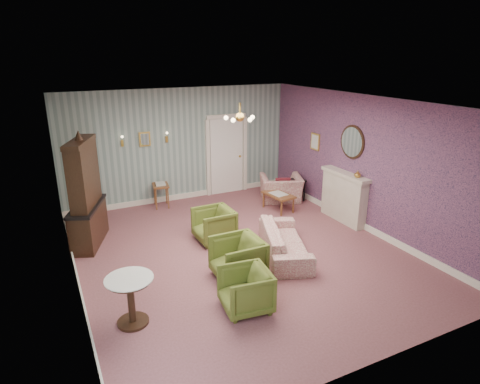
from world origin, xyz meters
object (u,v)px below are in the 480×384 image
olive_chair_b (238,257)px  dresser (85,190)px  olive_chair_c (214,223)px  coffee_table (278,202)px  pedestal_table (131,301)px  wingback_chair (281,184)px  sofa_chintz (285,237)px  side_table_black (296,190)px  olive_chair_a (245,288)px  fireplace (344,197)px

olive_chair_b → dresser: (-2.11, 2.59, 0.74)m
olive_chair_c → coffee_table: (2.11, 0.91, -0.17)m
pedestal_table → coffee_table: bearing=34.8°
wingback_chair → coffee_table: (-0.42, -0.55, -0.24)m
olive_chair_b → sofa_chintz: olive_chair_b is taller
side_table_black → olive_chair_a: bearing=-132.3°
sofa_chintz → fireplace: size_ratio=1.36×
sofa_chintz → olive_chair_b: bearing=129.3°
fireplace → coffee_table: 1.63m
olive_chair_c → wingback_chair: bearing=119.3°
pedestal_table → side_table_black: bearing=33.6°
olive_chair_c → coffee_table: 2.30m
wingback_chair → fireplace: 1.88m
olive_chair_c → side_table_black: olive_chair_c is taller
sofa_chintz → coffee_table: (1.13, 2.09, -0.16)m
side_table_black → pedestal_table: 6.05m
olive_chair_b → fireplace: (3.33, 1.26, 0.17)m
dresser → coffee_table: 4.53m
sofa_chintz → dresser: size_ratio=0.83×
wingback_chair → dresser: dresser is taller
fireplace → side_table_black: 1.66m
coffee_table → olive_chair_c: bearing=-156.6°
olive_chair_b → dresser: 3.42m
fireplace → olive_chair_a: bearing=-149.5°
coffee_table → pedestal_table: pedestal_table is taller
coffee_table → side_table_black: size_ratio=1.46×
olive_chair_a → fireplace: 4.21m
olive_chair_c → sofa_chintz: 1.53m
side_table_black → fireplace: bearing=-82.6°
olive_chair_c → coffee_table: size_ratio=0.92×
olive_chair_c → dresser: dresser is taller
wingback_chair → coffee_table: bearing=74.3°
side_table_black → olive_chair_c: bearing=-155.8°
olive_chair_c → fireplace: size_ratio=0.55×
wingback_chair → pedestal_table: (-4.67, -3.50, -0.08)m
coffee_table → olive_chair_b: bearing=-133.1°
coffee_table → side_table_black: (0.78, 0.39, 0.07)m
olive_chair_c → wingback_chair: 2.92m
olive_chair_a → sofa_chintz: sofa_chintz is taller
coffee_table → fireplace: bearing=-51.1°
olive_chair_b → wingback_chair: 4.09m
wingback_chair → dresser: size_ratio=0.45×
wingback_chair → pedestal_table: size_ratio=1.38×
dresser → coffee_table: bearing=20.3°
pedestal_table → olive_chair_c: bearing=43.6°
olive_chair_a → pedestal_table: bearing=-97.4°
olive_chair_a → olive_chair_b: (0.30, 0.88, 0.04)m
olive_chair_c → fireplace: fireplace is taller
olive_chair_a → sofa_chintz: size_ratio=0.38×
olive_chair_a → dresser: dresser is taller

